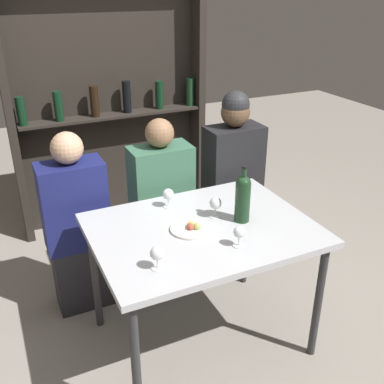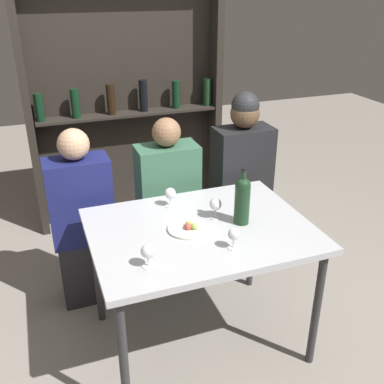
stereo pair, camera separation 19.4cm
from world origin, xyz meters
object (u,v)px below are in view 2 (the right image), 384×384
Objects in this scene: wine_glass_1 at (234,235)px; seated_person_right at (241,188)px; seated_person_center at (168,210)px; wine_glass_2 at (170,194)px; wine_bottle at (242,198)px; wine_glass_0 at (215,205)px; seated_person_left at (83,225)px; food_plate_0 at (189,228)px; wine_glass_3 at (148,252)px.

wine_glass_1 is 1.01m from seated_person_right.
seated_person_right reaches higher than wine_glass_1.
wine_glass_2 is at bearing -104.64° from seated_person_center.
seated_person_center is at bearing 107.87° from wine_bottle.
seated_person_center is at bearing 94.27° from wine_glass_1.
wine_glass_0 is 0.10× the size of seated_person_left.
seated_person_center reaches higher than wine_glass_1.
wine_glass_1 is 0.09× the size of seated_person_left.
seated_person_left is at bearing 139.96° from wine_glass_0.
wine_bottle is 0.78m from seated_person_center.
food_plate_0 is (0.01, -0.30, -0.07)m from wine_glass_2.
food_plate_0 is at bearing -52.74° from seated_person_left.
seated_person_left is 0.99× the size of seated_person_center.
seated_person_left is 0.57m from seated_person_center.
seated_person_center reaches higher than wine_glass_3.
seated_person_center reaches higher than wine_bottle.
wine_bottle reaches higher than food_plate_0.
wine_glass_0 reaches higher than wine_glass_3.
seated_person_center is at bearing 0.00° from seated_person_left.
wine_bottle is 0.44m from wine_glass_2.
wine_glass_2 is (-0.15, 0.54, 0.00)m from wine_glass_1.
wine_glass_0 is at bearing -127.87° from seated_person_right.
food_plate_0 is 0.18× the size of seated_person_center.
seated_person_left reaches higher than wine_glass_2.
seated_person_right is at bearing -0.00° from seated_person_center.
wine_glass_2 is 0.09× the size of seated_person_center.
seated_person_left is at bearing 127.26° from food_plate_0.
wine_glass_2 is 0.09× the size of seated_person_left.
seated_person_right is (0.32, 0.66, -0.28)m from wine_bottle.
seated_person_right is (0.62, 0.64, -0.15)m from food_plate_0.
wine_glass_3 is 0.10× the size of seated_person_center.
seated_person_center is (0.09, 0.34, -0.29)m from wine_glass_2.
seated_person_left is (-0.48, 0.64, -0.22)m from food_plate_0.
seated_person_left reaches higher than food_plate_0.
seated_person_center reaches higher than food_plate_0.
wine_glass_1 is 0.56m from wine_glass_2.
wine_glass_2 is at bearing 62.95° from wine_glass_3.
seated_person_right is (0.47, 0.87, -0.21)m from wine_glass_1.
wine_glass_0 is 0.09× the size of seated_person_right.
wine_glass_2 is 0.65m from seated_person_left.
food_plate_0 is at bearing 40.81° from wine_glass_3.
wine_glass_3 is (-0.43, -0.01, 0.00)m from wine_glass_1.
food_plate_0 is at bearing 176.01° from wine_bottle.
wine_glass_3 is (-0.58, -0.23, -0.07)m from wine_bottle.
seated_person_right is at bearing 52.13° from wine_glass_0.
wine_glass_3 is 0.09× the size of seated_person_right.
wine_glass_3 is at bearing -158.73° from wine_bottle.
seated_person_center is at bearing 82.65° from food_plate_0.
food_plate_0 is 0.68m from seated_person_center.
wine_glass_0 is 0.21m from food_plate_0.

